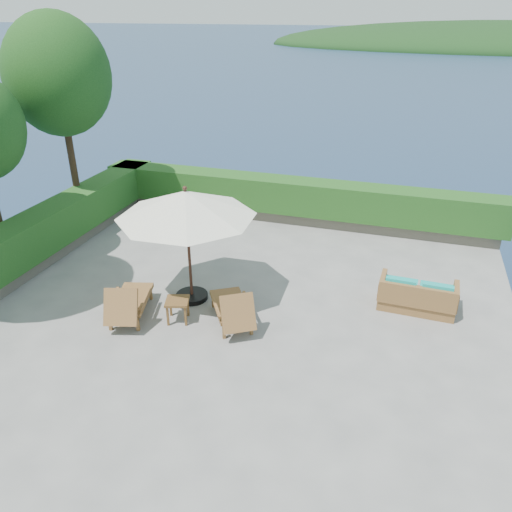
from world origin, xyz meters
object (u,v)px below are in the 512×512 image
(lounge_left, at_px, (128,302))
(side_table, at_px, (177,304))
(wicker_loveseat, at_px, (417,297))
(patio_umbrella, at_px, (186,205))
(lounge_right, at_px, (233,308))

(lounge_left, distance_m, side_table, 1.07)
(lounge_left, bearing_deg, wicker_loveseat, 4.83)
(patio_umbrella, relative_size, lounge_left, 2.18)
(side_table, bearing_deg, wicker_loveseat, 22.32)
(lounge_right, height_order, side_table, lounge_right)
(patio_umbrella, distance_m, lounge_right, 2.39)
(lounge_right, relative_size, wicker_loveseat, 1.04)
(side_table, bearing_deg, lounge_left, -168.00)
(patio_umbrella, relative_size, lounge_right, 2.22)
(lounge_left, bearing_deg, patio_umbrella, 34.68)
(patio_umbrella, distance_m, side_table, 2.10)
(wicker_loveseat, bearing_deg, side_table, -155.39)
(patio_umbrella, xyz_separation_m, side_table, (0.10, -0.93, -1.88))
(lounge_right, bearing_deg, side_table, 159.09)
(lounge_left, bearing_deg, lounge_right, -4.29)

